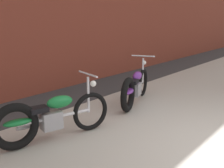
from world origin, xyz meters
name	(u,v)px	position (x,y,z in m)	size (l,w,h in m)	color
sidewalk_slab	(141,125)	(0.00, 1.75, 0.00)	(36.00, 3.50, 0.01)	#B2ADA3
motorcycle_green	(46,118)	(-1.51, 2.53, 0.40)	(1.96, 0.78, 1.03)	black
motorcycle_purple	(134,88)	(0.93, 2.55, 0.40)	(1.93, 0.88, 1.03)	black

